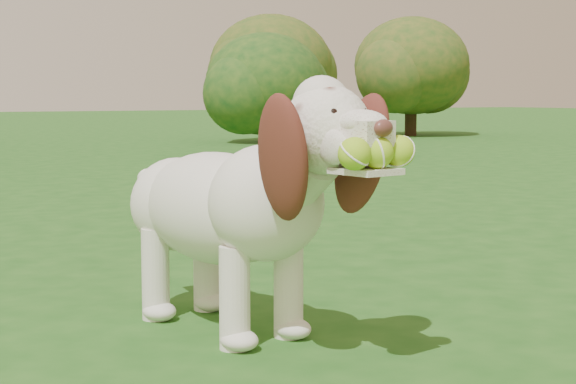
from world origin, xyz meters
TOP-DOWN VIEW (x-y plane):
  - ground at (0.00, 0.00)m, footprint 80.00×80.00m
  - dog at (0.30, -0.31)m, footprint 0.59×1.35m
  - shrub_f at (6.22, 10.33)m, footprint 2.10×2.10m
  - shrub_h at (9.80, 11.09)m, footprint 2.26×2.26m
  - shrub_d at (4.43, 7.19)m, footprint 1.56×1.56m

SIDE VIEW (x-z plane):
  - ground at x=0.00m, z-range 0.00..0.00m
  - dog at x=0.30m, z-range 0.03..0.90m
  - shrub_d at x=4.43m, z-range 0.14..1.76m
  - shrub_f at x=6.22m, z-range 0.19..2.37m
  - shrub_h at x=9.80m, z-range 0.21..2.55m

